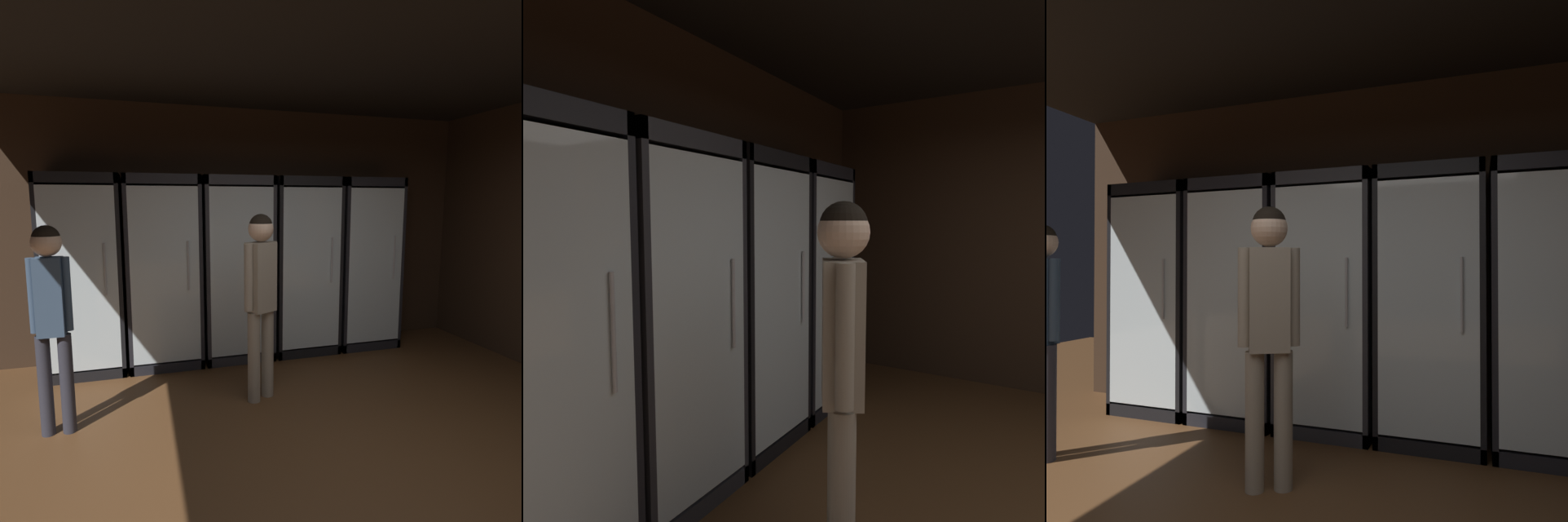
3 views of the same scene
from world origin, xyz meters
TOP-DOWN VIEW (x-y plane):
  - wall_back at (0.00, 3.03)m, footprint 6.00×0.06m
  - cooler_center at (-0.34, 2.75)m, footprint 0.76×0.58m
  - cooler_right at (0.45, 2.74)m, footprint 0.76×0.58m
  - cooler_far_right at (1.24, 2.75)m, footprint 0.76×0.58m
  - shopper_near at (-0.37, 1.63)m, footprint 0.33×0.26m

SIDE VIEW (x-z plane):
  - cooler_right at x=0.45m, z-range -0.03..2.00m
  - cooler_center at x=-0.34m, z-range -0.02..2.01m
  - cooler_far_right at x=1.24m, z-range -0.01..2.01m
  - shopper_near at x=-0.37m, z-range 0.19..1.84m
  - wall_back at x=0.00m, z-range 0.00..2.80m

